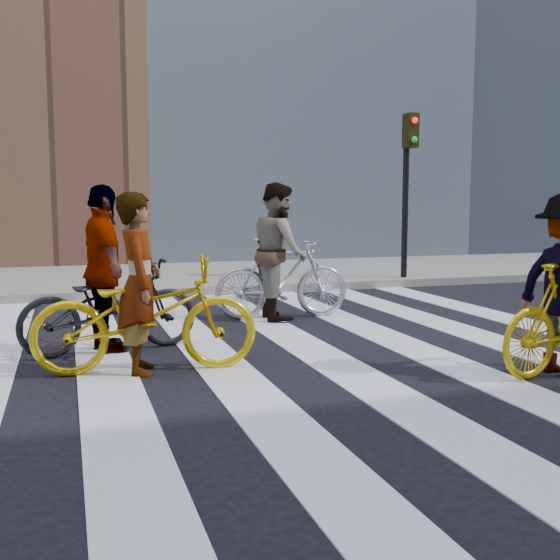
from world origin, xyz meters
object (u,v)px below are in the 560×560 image
bike_yellow_left (145,315)px  bike_silver_mid (282,278)px  traffic_signal (408,169)px  bike_dark_rear (110,306)px  rider_mid (279,251)px  rider_rear (104,269)px  rider_left (139,284)px

bike_yellow_left → bike_silver_mid: (2.16, 2.41, 0.02)m
traffic_signal → bike_dark_rear: (-5.95, -4.28, -1.77)m
traffic_signal → bike_yellow_left: size_ratio=1.58×
traffic_signal → rider_mid: (-3.57, -2.86, -1.33)m
traffic_signal → rider_rear: traffic_signal is taller
rider_rear → rider_mid: bearing=-71.1°
bike_silver_mid → rider_rear: size_ratio=1.05×
rider_mid → rider_rear: 2.81m
rider_left → traffic_signal: bearing=-41.8°
traffic_signal → rider_mid: size_ratio=1.75×
rider_left → rider_rear: bearing=20.7°
bike_dark_rear → rider_mid: bearing=-70.6°
rider_mid → bike_dark_rear: bearing=125.1°
bike_yellow_left → bike_silver_mid: 3.23m
bike_yellow_left → rider_left: (-0.05, 0.00, 0.30)m
rider_mid → rider_rear: size_ratio=1.05×
bike_dark_rear → rider_mid: (2.38, 1.42, 0.44)m
bike_yellow_left → bike_silver_mid: bearing=-36.3°
bike_dark_rear → rider_rear: bearing=78.5°
rider_mid → bike_silver_mid: bearing=-85.8°
rider_rear → bike_yellow_left: bearing=-173.7°
traffic_signal → rider_rear: bearing=-144.5°
bike_silver_mid → rider_left: (-2.21, -2.41, 0.28)m
bike_dark_rear → rider_rear: rider_rear is taller
traffic_signal → rider_rear: (-6.00, -4.28, -1.38)m
bike_yellow_left → rider_left: bearing=95.6°
bike_silver_mid → bike_dark_rear: bike_silver_mid is taller
bike_silver_mid → bike_dark_rear: bearing=124.6°
bike_yellow_left → bike_dark_rear: (-0.27, 0.98, -0.05)m
bike_dark_rear → rider_rear: 0.40m
rider_mid → rider_rear: rider_mid is taller
rider_mid → bike_yellow_left: bearing=143.0°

